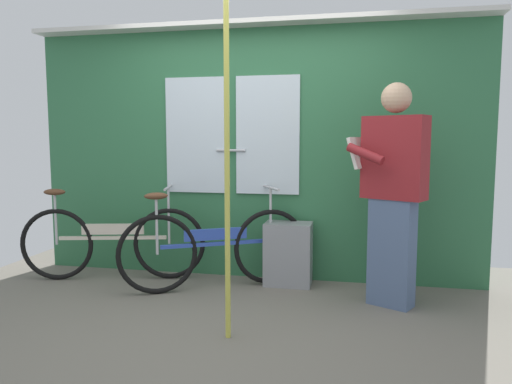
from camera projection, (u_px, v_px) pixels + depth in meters
name	position (u px, v px, depth m)	size (l,w,h in m)	color
ground_plane	(215.00, 329.00, 3.50)	(5.28, 4.24, 0.04)	#666056
train_door_wall	(252.00, 148.00, 4.64)	(4.28, 0.28, 2.39)	#2D6B42
bicycle_near_door	(215.00, 248.00, 4.33)	(1.53, 0.88, 0.90)	black
bicycle_leaning_behind	(112.00, 241.00, 4.62)	(1.70, 0.57, 0.89)	black
passenger_reading_newspaper	(393.00, 190.00, 3.83)	(0.64, 0.59, 1.76)	slate
trash_bin_by_wall	(288.00, 254.00, 4.46)	(0.42, 0.28, 0.57)	gray
handrail_pole	(227.00, 163.00, 3.17)	(0.04, 0.04, 2.35)	#C6C14C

